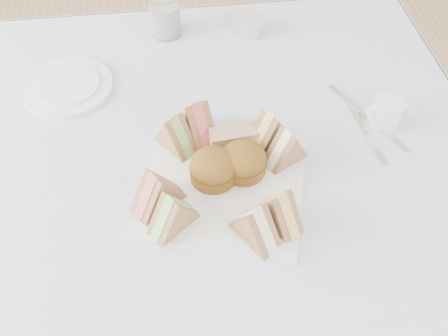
{
  "coord_description": "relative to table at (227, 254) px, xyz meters",
  "views": [
    {
      "loc": [
        -0.08,
        -0.56,
        1.44
      ],
      "look_at": [
        -0.02,
        -0.06,
        0.8
      ],
      "focal_mm": 38.0,
      "sensor_mm": 36.0,
      "label": 1
    }
  ],
  "objects": [
    {
      "name": "floor",
      "position": [
        0.0,
        0.0,
        -0.37
      ],
      "size": [
        4.0,
        4.0,
        0.0
      ],
      "primitive_type": "plane",
      "color": "#9E7751",
      "rests_on": "ground"
    },
    {
      "name": "table",
      "position": [
        0.0,
        0.0,
        0.0
      ],
      "size": [
        0.9,
        0.9,
        0.74
      ],
      "primitive_type": "cube",
      "color": "brown",
      "rests_on": "floor"
    },
    {
      "name": "tablecloth",
      "position": [
        0.0,
        0.0,
        0.37
      ],
      "size": [
        1.02,
        1.02,
        0.01
      ],
      "primitive_type": "cube",
      "color": "silver",
      "rests_on": "table"
    },
    {
      "name": "serving_plate",
      "position": [
        -0.02,
        -0.06,
        0.38
      ],
      "size": [
        0.35,
        0.35,
        0.01
      ],
      "primitive_type": "cube",
      "rotation": [
        0.0,
        0.0,
        -0.29
      ],
      "color": "silver",
      "rests_on": "tablecloth"
    },
    {
      "name": "sandwich_fl_a",
      "position": [
        -0.13,
        -0.1,
        0.43
      ],
      "size": [
        0.1,
        0.09,
        0.08
      ],
      "primitive_type": null,
      "rotation": [
        0.0,
        0.0,
        0.62
      ],
      "color": "#85684A",
      "rests_on": "serving_plate"
    },
    {
      "name": "sandwich_fl_b",
      "position": [
        -0.11,
        -0.14,
        0.43
      ],
      "size": [
        0.09,
        0.09,
        0.08
      ],
      "primitive_type": null,
      "rotation": [
        0.0,
        0.0,
        0.65
      ],
      "color": "#85684A",
      "rests_on": "serving_plate"
    },
    {
      "name": "sandwich_fr_a",
      "position": [
        0.06,
        -0.15,
        0.43
      ],
      "size": [
        0.08,
        0.1,
        0.08
      ],
      "primitive_type": null,
      "rotation": [
        0.0,
        0.0,
        -1.03
      ],
      "color": "#85684A",
      "rests_on": "serving_plate"
    },
    {
      "name": "sandwich_fr_b",
      "position": [
        0.02,
        -0.18,
        0.43
      ],
      "size": [
        0.09,
        0.1,
        0.08
      ],
      "primitive_type": null,
      "rotation": [
        0.0,
        0.0,
        -0.96
      ],
      "color": "#85684A",
      "rests_on": "serving_plate"
    },
    {
      "name": "sandwich_bl_a",
      "position": [
        -0.09,
        0.03,
        0.43
      ],
      "size": [
        0.09,
        0.1,
        0.08
      ],
      "primitive_type": null,
      "rotation": [
        0.0,
        0.0,
        2.21
      ],
      "color": "#85684A",
      "rests_on": "serving_plate"
    },
    {
      "name": "sandwich_bl_b",
      "position": [
        -0.05,
        0.06,
        0.43
      ],
      "size": [
        0.08,
        0.11,
        0.09
      ],
      "primitive_type": null,
      "rotation": [
        0.0,
        0.0,
        1.92
      ],
      "color": "#85684A",
      "rests_on": "serving_plate"
    },
    {
      "name": "sandwich_br_a",
      "position": [
        0.1,
        -0.02,
        0.43
      ],
      "size": [
        0.09,
        0.08,
        0.08
      ],
      "primitive_type": null,
      "rotation": [
        0.0,
        0.0,
        -2.61
      ],
      "color": "#85684A",
      "rests_on": "serving_plate"
    },
    {
      "name": "sandwich_br_b",
      "position": [
        0.08,
        0.02,
        0.43
      ],
      "size": [
        0.1,
        0.09,
        0.08
      ],
      "primitive_type": null,
      "rotation": [
        0.0,
        0.0,
        -2.54
      ],
      "color": "#85684A",
      "rests_on": "serving_plate"
    },
    {
      "name": "scone_left",
      "position": [
        -0.03,
        -0.05,
        0.42
      ],
      "size": [
        0.1,
        0.1,
        0.06
      ],
      "primitive_type": "cylinder",
      "rotation": [
        0.0,
        0.0,
        -0.24
      ],
      "color": "brown",
      "rests_on": "serving_plate"
    },
    {
      "name": "scone_right",
      "position": [
        0.02,
        -0.04,
        0.42
      ],
      "size": [
        0.09,
        0.09,
        0.06
      ],
      "primitive_type": "cylinder",
      "rotation": [
        0.0,
        0.0,
        -0.07
      ],
      "color": "brown",
      "rests_on": "serving_plate"
    },
    {
      "name": "pastry_slice",
      "position": [
        0.01,
        0.02,
        0.41
      ],
      "size": [
        0.09,
        0.04,
        0.04
      ],
      "primitive_type": "cube",
      "rotation": [
        0.0,
        0.0,
        0.09
      ],
      "color": "#DEBE83",
      "rests_on": "serving_plate"
    },
    {
      "name": "side_plate",
      "position": [
        -0.32,
        0.24,
        0.38
      ],
      "size": [
        0.24,
        0.24,
        0.01
      ],
      "primitive_type": "cylinder",
      "rotation": [
        0.0,
        0.0,
        0.28
      ],
      "color": "silver",
      "rests_on": "tablecloth"
    },
    {
      "name": "water_glass",
      "position": [
        -0.1,
        0.41,
        0.43
      ],
      "size": [
        0.09,
        0.09,
        0.1
      ],
      "primitive_type": "cylinder",
      "rotation": [
        0.0,
        0.0,
        0.27
      ],
      "color": "white",
      "rests_on": "tablecloth"
    },
    {
      "name": "tea_strainer",
      "position": [
        0.1,
        0.38,
        0.4
      ],
      "size": [
        0.08,
        0.08,
        0.04
      ],
      "primitive_type": "cylinder",
      "rotation": [
        0.0,
        0.0,
        -0.28
      ],
      "color": "silver",
      "rests_on": "tablecloth"
    },
    {
      "name": "knife",
      "position": [
        0.28,
        0.03,
        0.38
      ],
      "size": [
        0.04,
        0.18,
        0.0
      ],
      "primitive_type": "cube",
      "rotation": [
        0.0,
        0.0,
        0.13
      ],
      "color": "silver",
      "rests_on": "tablecloth"
    },
    {
      "name": "fork",
      "position": [
        0.3,
        0.06,
        0.38
      ],
      "size": [
        0.1,
        0.18,
        0.0
      ],
      "primitive_type": "cube",
      "rotation": [
        0.0,
        0.0,
        0.47
      ],
      "color": "silver",
      "rests_on": "tablecloth"
    },
    {
      "name": "creamer_jug",
      "position": [
        0.32,
        0.06,
        0.4
      ],
      "size": [
        0.07,
        0.07,
        0.05
      ],
      "primitive_type": "cylinder",
      "rotation": [
        0.0,
        0.0,
        0.16
      ],
      "color": "silver",
      "rests_on": "tablecloth"
    }
  ]
}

